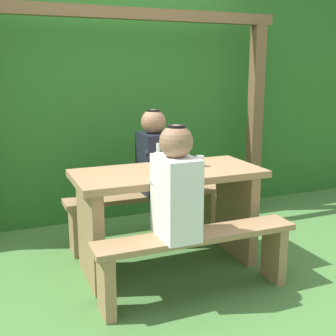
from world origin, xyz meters
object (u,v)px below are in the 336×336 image
at_px(person_white_shirt, 176,186).
at_px(bottle_left, 158,162).
at_px(bottle_right, 185,154).
at_px(bench_near, 197,251).
at_px(bench_far, 146,207).
at_px(drinking_glass, 200,161).
at_px(cell_phone, 172,165).
at_px(person_black_coat, 154,155).
at_px(picnic_table, 168,202).

height_order(person_white_shirt, bottle_left, person_white_shirt).
distance_m(bottle_left, bottle_right, 0.32).
bearing_deg(bench_near, bench_far, 90.00).
relative_size(bench_near, drinking_glass, 16.74).
bearing_deg(cell_phone, person_black_coat, 113.13).
bearing_deg(drinking_glass, bench_far, 119.97).
height_order(bench_near, cell_phone, cell_phone).
relative_size(bench_far, person_white_shirt, 1.95).
height_order(bench_far, person_black_coat, person_black_coat).
distance_m(bench_near, cell_phone, 0.79).
height_order(picnic_table, bench_near, picnic_table).
distance_m(bench_near, bottle_right, 0.79).
height_order(bottle_right, cell_phone, bottle_right).
height_order(picnic_table, drinking_glass, drinking_glass).
height_order(bench_near, person_black_coat, person_black_coat).
bearing_deg(bench_far, bench_near, -90.00).
bearing_deg(picnic_table, drinking_glass, 4.97).
height_order(person_black_coat, bottle_right, person_black_coat).
xyz_separation_m(person_white_shirt, drinking_glass, (0.43, 0.52, 0.02)).
distance_m(drinking_glass, cell_phone, 0.22).
height_order(person_black_coat, drinking_glass, person_black_coat).
xyz_separation_m(person_white_shirt, bottle_left, (0.03, 0.39, 0.07)).
relative_size(drinking_glass, bottle_left, 0.37).
bearing_deg(bench_near, bottle_right, 74.12).
bearing_deg(bench_near, person_black_coat, 85.70).
relative_size(bench_far, bottle_right, 5.69).
height_order(drinking_glass, bottle_right, bottle_right).
xyz_separation_m(bench_far, person_white_shirt, (-0.15, -1.00, 0.46)).
xyz_separation_m(picnic_table, bottle_right, (0.16, 0.05, 0.35)).
height_order(bench_far, bottle_left, bottle_left).
height_order(picnic_table, cell_phone, cell_phone).
height_order(bench_far, drinking_glass, drinking_glass).
bearing_deg(cell_phone, bottle_left, -109.06).
bearing_deg(drinking_glass, bottle_right, 167.73).
bearing_deg(drinking_glass, cell_phone, 147.85).
height_order(picnic_table, bottle_right, bottle_right).
distance_m(picnic_table, bottle_left, 0.38).
relative_size(person_black_coat, cell_phone, 5.14).
bearing_deg(drinking_glass, picnic_table, -175.03).
xyz_separation_m(picnic_table, cell_phone, (0.09, 0.14, 0.25)).
xyz_separation_m(bench_far, bottle_left, (-0.12, -0.61, 0.53)).
relative_size(drinking_glass, bottle_right, 0.34).
relative_size(bench_far, person_black_coat, 1.95).
bearing_deg(person_white_shirt, person_black_coat, 77.04).
bearing_deg(picnic_table, bottle_left, -137.17).
bearing_deg(bench_far, drinking_glass, -60.03).
height_order(picnic_table, bench_far, picnic_table).
bearing_deg(bottle_left, bottle_right, 30.19).
distance_m(bench_far, bottle_right, 0.73).
bearing_deg(bottle_right, picnic_table, -162.39).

